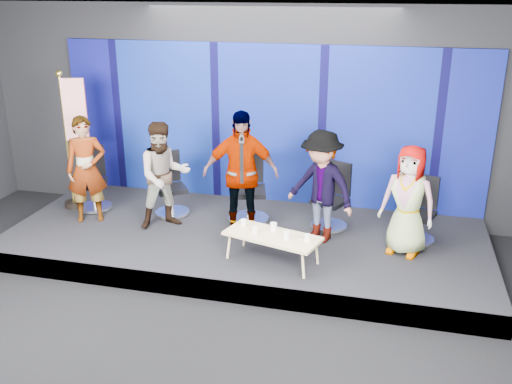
{
  "coord_description": "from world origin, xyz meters",
  "views": [
    {
      "loc": [
        2.03,
        -4.98,
        3.79
      ],
      "look_at": [
        0.18,
        2.4,
        0.99
      ],
      "focal_mm": 40.0,
      "sensor_mm": 36.0,
      "label": 1
    }
  ],
  "objects_px": {
    "panelist_c": "(240,174)",
    "mug_a": "(244,223)",
    "mug_e": "(307,238)",
    "chair_b": "(171,194)",
    "panelist_d": "(321,187)",
    "mug_d": "(287,236)",
    "chair_a": "(94,189)",
    "panelist_a": "(86,170)",
    "flag_stand": "(73,137)",
    "chair_e": "(419,220)",
    "panelist_e": "(408,201)",
    "coffee_table": "(272,237)",
    "mug_b": "(255,231)",
    "panelist_b": "(164,175)",
    "chair_c": "(249,197)",
    "chair_d": "(331,207)",
    "mug_c": "(273,227)"
  },
  "relations": [
    {
      "from": "chair_d",
      "to": "chair_e",
      "type": "height_order",
      "value": "chair_d"
    },
    {
      "from": "chair_d",
      "to": "mug_b",
      "type": "height_order",
      "value": "chair_d"
    },
    {
      "from": "chair_a",
      "to": "chair_d",
      "type": "xyz_separation_m",
      "value": [
        3.86,
        0.16,
        -0.01
      ]
    },
    {
      "from": "chair_b",
      "to": "panelist_e",
      "type": "height_order",
      "value": "panelist_e"
    },
    {
      "from": "panelist_c",
      "to": "chair_d",
      "type": "bearing_deg",
      "value": 7.84
    },
    {
      "from": "panelist_c",
      "to": "mug_a",
      "type": "xyz_separation_m",
      "value": [
        0.21,
        -0.61,
        -0.49
      ]
    },
    {
      "from": "chair_e",
      "to": "mug_e",
      "type": "relative_size",
      "value": 9.92
    },
    {
      "from": "coffee_table",
      "to": "chair_b",
      "type": "bearing_deg",
      "value": 147.08
    },
    {
      "from": "chair_c",
      "to": "chair_b",
      "type": "bearing_deg",
      "value": 166.57
    },
    {
      "from": "panelist_c",
      "to": "flag_stand",
      "type": "relative_size",
      "value": 0.82
    },
    {
      "from": "mug_e",
      "to": "panelist_a",
      "type": "bearing_deg",
      "value": 167.29
    },
    {
      "from": "chair_a",
      "to": "panelist_e",
      "type": "distance_m",
      "value": 4.99
    },
    {
      "from": "panelist_d",
      "to": "mug_a",
      "type": "relative_size",
      "value": 17.3
    },
    {
      "from": "mug_d",
      "to": "chair_b",
      "type": "bearing_deg",
      "value": 147.76
    },
    {
      "from": "chair_b",
      "to": "coffee_table",
      "type": "bearing_deg",
      "value": -67.54
    },
    {
      "from": "panelist_c",
      "to": "mug_a",
      "type": "relative_size",
      "value": 19.77
    },
    {
      "from": "chair_d",
      "to": "flag_stand",
      "type": "xyz_separation_m",
      "value": [
        -4.12,
        -0.18,
        0.86
      ]
    },
    {
      "from": "coffee_table",
      "to": "mug_b",
      "type": "xyz_separation_m",
      "value": [
        -0.23,
        -0.03,
        0.08
      ]
    },
    {
      "from": "panelist_d",
      "to": "chair_e",
      "type": "distance_m",
      "value": 1.5
    },
    {
      "from": "chair_d",
      "to": "mug_b",
      "type": "distance_m",
      "value": 1.61
    },
    {
      "from": "panelist_a",
      "to": "mug_a",
      "type": "xyz_separation_m",
      "value": [
        2.62,
        -0.52,
        -0.39
      ]
    },
    {
      "from": "panelist_c",
      "to": "mug_e",
      "type": "relative_size",
      "value": 19.51
    },
    {
      "from": "mug_a",
      "to": "panelist_c",
      "type": "bearing_deg",
      "value": 108.86
    },
    {
      "from": "chair_a",
      "to": "panelist_a",
      "type": "distance_m",
      "value": 0.7
    },
    {
      "from": "panelist_b",
      "to": "panelist_c",
      "type": "bearing_deg",
      "value": -33.47
    },
    {
      "from": "panelist_c",
      "to": "chair_e",
      "type": "height_order",
      "value": "panelist_c"
    },
    {
      "from": "panelist_b",
      "to": "mug_b",
      "type": "distance_m",
      "value": 1.82
    },
    {
      "from": "mug_e",
      "to": "chair_b",
      "type": "bearing_deg",
      "value": 150.89
    },
    {
      "from": "coffee_table",
      "to": "mug_e",
      "type": "distance_m",
      "value": 0.49
    },
    {
      "from": "chair_a",
      "to": "flag_stand",
      "type": "xyz_separation_m",
      "value": [
        -0.25,
        -0.02,
        0.85
      ]
    },
    {
      "from": "chair_a",
      "to": "coffee_table",
      "type": "xyz_separation_m",
      "value": [
        3.25,
        -1.17,
        0.02
      ]
    },
    {
      "from": "panelist_b",
      "to": "chair_e",
      "type": "distance_m",
      "value": 3.76
    },
    {
      "from": "chair_e",
      "to": "coffee_table",
      "type": "distance_m",
      "value": 2.21
    },
    {
      "from": "panelist_c",
      "to": "chair_a",
      "type": "bearing_deg",
      "value": 156.16
    },
    {
      "from": "mug_a",
      "to": "mug_e",
      "type": "bearing_deg",
      "value": -16.75
    },
    {
      "from": "panelist_a",
      "to": "panelist_d",
      "type": "distance_m",
      "value": 3.57
    },
    {
      "from": "chair_a",
      "to": "mug_e",
      "type": "relative_size",
      "value": 10.73
    },
    {
      "from": "chair_d",
      "to": "mug_d",
      "type": "xyz_separation_m",
      "value": [
        -0.4,
        -1.44,
        0.11
      ]
    },
    {
      "from": "panelist_e",
      "to": "mug_d",
      "type": "distance_m",
      "value": 1.72
    },
    {
      "from": "mug_d",
      "to": "chair_a",
      "type": "bearing_deg",
      "value": 159.83
    },
    {
      "from": "mug_b",
      "to": "flag_stand",
      "type": "relative_size",
      "value": 0.04
    },
    {
      "from": "mug_d",
      "to": "flag_stand",
      "type": "height_order",
      "value": "flag_stand"
    },
    {
      "from": "coffee_table",
      "to": "mug_c",
      "type": "relative_size",
      "value": 12.59
    },
    {
      "from": "chair_c",
      "to": "mug_d",
      "type": "distance_m",
      "value": 1.65
    },
    {
      "from": "panelist_c",
      "to": "panelist_e",
      "type": "height_order",
      "value": "panelist_c"
    },
    {
      "from": "chair_e",
      "to": "panelist_c",
      "type": "bearing_deg",
      "value": -152.38
    },
    {
      "from": "mug_a",
      "to": "mug_e",
      "type": "distance_m",
      "value": 0.96
    },
    {
      "from": "panelist_e",
      "to": "panelist_b",
      "type": "bearing_deg",
      "value": -161.89
    },
    {
      "from": "panelist_d",
      "to": "mug_d",
      "type": "distance_m",
      "value": 1.06
    },
    {
      "from": "panelist_c",
      "to": "mug_b",
      "type": "xyz_separation_m",
      "value": [
        0.42,
        -0.82,
        -0.49
      ]
    }
  ]
}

